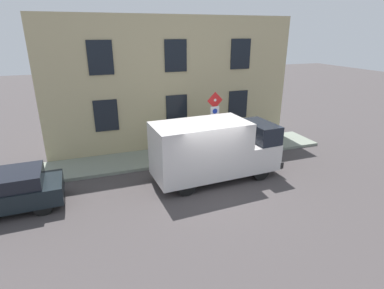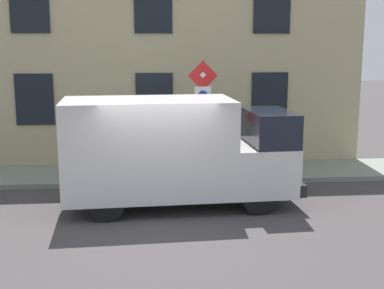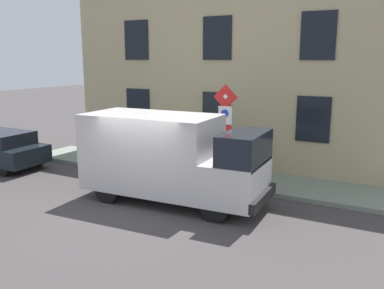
# 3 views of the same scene
# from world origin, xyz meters

# --- Properties ---
(ground_plane) EXTENTS (80.00, 80.00, 0.00)m
(ground_plane) POSITION_xyz_m (0.00, 0.00, 0.00)
(ground_plane) COLOR #433D3D
(sidewalk_slab) EXTENTS (2.19, 14.68, 0.14)m
(sidewalk_slab) POSITION_xyz_m (3.51, 0.00, 0.07)
(sidewalk_slab) COLOR gray
(sidewalk_slab) RESTS_ON ground_plane
(building_facade) EXTENTS (0.75, 12.68, 6.60)m
(building_facade) POSITION_xyz_m (4.95, 0.00, 3.30)
(building_facade) COLOR tan
(building_facade) RESTS_ON ground_plane
(sign_post_stacked) EXTENTS (0.16, 0.56, 3.03)m
(sign_post_stacked) POSITION_xyz_m (2.61, -1.23, 2.09)
(sign_post_stacked) COLOR #474C47
(sign_post_stacked) RESTS_ON sidewalk_slab
(delivery_van) EXTENTS (2.28, 5.43, 2.50)m
(delivery_van) POSITION_xyz_m (0.71, -0.38, 1.33)
(delivery_van) COLOR silver
(delivery_van) RESTS_ON ground_plane
(bicycle_green) EXTENTS (0.46, 1.71, 0.89)m
(bicycle_green) POSITION_xyz_m (4.05, -1.27, 0.51)
(bicycle_green) COLOR black
(bicycle_green) RESTS_ON sidewalk_slab
(bicycle_black) EXTENTS (0.46, 1.71, 0.89)m
(bicycle_black) POSITION_xyz_m (4.05, -0.27, 0.51)
(bicycle_black) COLOR black
(bicycle_black) RESTS_ON sidewalk_slab
(pedestrian) EXTENTS (0.47, 0.46, 1.72)m
(pedestrian) POSITION_xyz_m (3.47, 0.59, 1.07)
(pedestrian) COLOR #262B47
(pedestrian) RESTS_ON sidewalk_slab
(litter_bin) EXTENTS (0.44, 0.44, 0.90)m
(litter_bin) POSITION_xyz_m (2.76, 0.79, 0.59)
(litter_bin) COLOR #2D5133
(litter_bin) RESTS_ON sidewalk_slab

